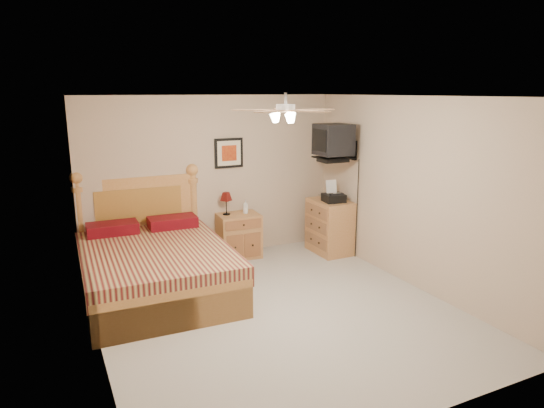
{
  "coord_description": "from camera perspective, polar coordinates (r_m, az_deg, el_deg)",
  "views": [
    {
      "loc": [
        -2.37,
        -4.78,
        2.56
      ],
      "look_at": [
        0.37,
        0.9,
        1.08
      ],
      "focal_mm": 32.0,
      "sensor_mm": 36.0,
      "label": 1
    }
  ],
  "objects": [
    {
      "name": "bed",
      "position": [
        6.29,
        -13.69,
        -3.94
      ],
      "size": [
        1.83,
        2.36,
        1.49
      ],
      "primitive_type": null,
      "rotation": [
        0.0,
        0.0,
        -0.03
      ],
      "color": "#C2813C",
      "rests_on": "ground"
    },
    {
      "name": "wall_right",
      "position": [
        6.61,
        16.33,
        1.22
      ],
      "size": [
        0.04,
        4.5,
        2.5
      ],
      "primitive_type": "cube",
      "color": "tan",
      "rests_on": "ground"
    },
    {
      "name": "wall_back",
      "position": [
        7.54,
        -7.03,
        3.08
      ],
      "size": [
        4.0,
        0.04,
        2.5
      ],
      "primitive_type": "cube",
      "color": "tan",
      "rests_on": "ground"
    },
    {
      "name": "dresser",
      "position": [
        7.86,
        6.81,
        -2.64
      ],
      "size": [
        0.51,
        0.73,
        0.86
      ],
      "primitive_type": "cube",
      "rotation": [
        0.0,
        0.0,
        0.0
      ],
      "color": "#A66E34",
      "rests_on": "ground"
    },
    {
      "name": "table_lamp",
      "position": [
        7.5,
        -5.4,
        0.07
      ],
      "size": [
        0.23,
        0.23,
        0.35
      ],
      "primitive_type": null,
      "rotation": [
        0.0,
        0.0,
        -0.24
      ],
      "color": "#5D120F",
      "rests_on": "nightstand"
    },
    {
      "name": "fax_machine",
      "position": [
        7.63,
        7.3,
        1.47
      ],
      "size": [
        0.35,
        0.37,
        0.33
      ],
      "primitive_type": null,
      "rotation": [
        0.0,
        0.0,
        -0.12
      ],
      "color": "black",
      "rests_on": "dresser"
    },
    {
      "name": "wall_front",
      "position": [
        3.71,
        16.33,
        -8.05
      ],
      "size": [
        4.0,
        0.04,
        2.5
      ],
      "primitive_type": "cube",
      "color": "tan",
      "rests_on": "ground"
    },
    {
      "name": "magazine_upper",
      "position": [
        7.88,
        5.81,
        0.92
      ],
      "size": [
        0.23,
        0.28,
        0.02
      ],
      "primitive_type": "imported",
      "rotation": [
        0.0,
        0.0,
        -0.15
      ],
      "color": "gray",
      "rests_on": "magazine_lower"
    },
    {
      "name": "floor",
      "position": [
        5.92,
        0.55,
        -12.43
      ],
      "size": [
        4.5,
        4.5,
        0.0
      ],
      "primitive_type": "plane",
      "color": "#ABA59B",
      "rests_on": "ground"
    },
    {
      "name": "ceiling",
      "position": [
        5.34,
        0.61,
        12.55
      ],
      "size": [
        4.0,
        4.5,
        0.04
      ],
      "primitive_type": "cube",
      "color": "white",
      "rests_on": "ground"
    },
    {
      "name": "wall_tv",
      "position": [
        7.42,
        8.21,
        7.26
      ],
      "size": [
        0.56,
        0.46,
        0.58
      ],
      "primitive_type": null,
      "color": "black",
      "rests_on": "wall_right"
    },
    {
      "name": "ceiling_fan",
      "position": [
        5.16,
        1.61,
        10.97
      ],
      "size": [
        1.14,
        1.14,
        0.28
      ],
      "primitive_type": null,
      "color": "white",
      "rests_on": "ceiling"
    },
    {
      "name": "framed_picture",
      "position": [
        7.55,
        -5.11,
        5.99
      ],
      "size": [
        0.46,
        0.04,
        0.46
      ],
      "primitive_type": "cube",
      "color": "black",
      "rests_on": "wall_back"
    },
    {
      "name": "nightstand",
      "position": [
        7.63,
        -3.93,
        -3.72
      ],
      "size": [
        0.66,
        0.51,
        0.69
      ],
      "primitive_type": "cube",
      "rotation": [
        0.0,
        0.0,
        -0.06
      ],
      "color": "#B16C40",
      "rests_on": "ground"
    },
    {
      "name": "magazine_lower",
      "position": [
        7.89,
        5.77,
        0.77
      ],
      "size": [
        0.28,
        0.33,
        0.03
      ],
      "primitive_type": "imported",
      "rotation": [
        0.0,
        0.0,
        -0.28
      ],
      "color": "#BAAB97",
      "rests_on": "dresser"
    },
    {
      "name": "wall_left",
      "position": [
        4.97,
        -20.58,
        -2.94
      ],
      "size": [
        0.04,
        4.5,
        2.5
      ],
      "primitive_type": "cube",
      "color": "tan",
      "rests_on": "ground"
    },
    {
      "name": "lotion_bottle",
      "position": [
        7.56,
        -3.13,
        -0.31
      ],
      "size": [
        0.1,
        0.1,
        0.22
      ],
      "primitive_type": "imported",
      "rotation": [
        0.0,
        0.0,
        -0.26
      ],
      "color": "silver",
      "rests_on": "nightstand"
    }
  ]
}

